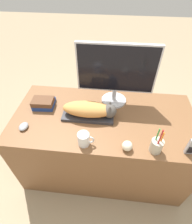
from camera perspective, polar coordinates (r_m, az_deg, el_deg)
The scene contains 11 objects.
ground_plane at distance 1.85m, azimuth 0.91°, elevation -26.13°, with size 12.00×12.00×0.00m, color #998466.
desk at distance 1.69m, azimuth 2.24°, elevation -10.28°, with size 1.48×0.72×0.73m.
keyboard at distance 1.41m, azimuth -2.58°, elevation -1.11°, with size 0.41×0.16×0.02m.
cat at distance 1.36m, azimuth -1.46°, elevation 0.87°, with size 0.42×0.15×0.13m.
monitor at distance 1.39m, azimuth 6.66°, elevation 12.95°, with size 0.62×0.22×0.52m.
computer_mouse at distance 1.43m, azimuth -22.57°, elevation -4.37°, with size 0.07×0.09×0.03m.
coffee_mug at distance 1.20m, azimuth -3.93°, elevation -8.85°, with size 0.12×0.08×0.10m.
pen_cup at distance 1.23m, azimuth 19.14°, elevation -10.30°, with size 0.08×0.08×0.23m.
baseball at distance 1.20m, azimuth 10.17°, elevation -10.84°, with size 0.07×0.07×0.07m.
phone at distance 1.30m, azimuth 28.67°, elevation -9.95°, with size 0.05×0.02×0.14m.
book_stack at distance 1.55m, azimuth -16.76°, elevation 2.86°, with size 0.18×0.16×0.08m.
Camera 1 is at (0.04, -0.63, 1.74)m, focal length 28.00 mm.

